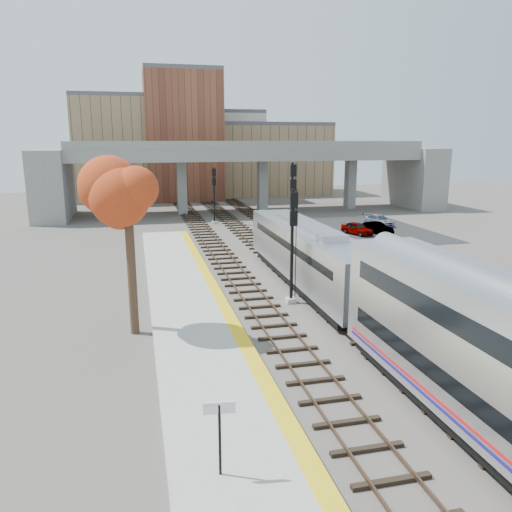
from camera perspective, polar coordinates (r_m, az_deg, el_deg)
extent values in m
plane|color=#47423D|center=(25.79, 10.38, -9.14)|extent=(160.00, 160.00, 0.00)
cube|color=#9E9E99|center=(23.87, -6.02, -10.41)|extent=(4.50, 60.00, 0.35)
cube|color=yellow|center=(24.09, -1.49, -9.65)|extent=(0.70, 60.00, 0.01)
cube|color=black|center=(36.19, -2.30, -2.27)|extent=(2.50, 95.00, 0.14)
cube|color=brown|center=(36.03, -3.42, -2.17)|extent=(0.07, 95.00, 0.14)
cube|color=brown|center=(36.30, -1.19, -2.03)|extent=(0.07, 95.00, 0.14)
cube|color=black|center=(37.20, 4.06, -1.86)|extent=(2.50, 95.00, 0.14)
cube|color=brown|center=(36.97, 3.01, -1.77)|extent=(0.07, 95.00, 0.14)
cube|color=brown|center=(37.39, 5.12, -1.63)|extent=(0.07, 95.00, 0.14)
cube|color=black|center=(38.57, 9.74, -1.48)|extent=(2.50, 95.00, 0.14)
cube|color=brown|center=(38.27, 8.76, -1.39)|extent=(0.07, 95.00, 0.14)
cube|color=brown|center=(38.82, 10.72, -1.25)|extent=(0.07, 95.00, 0.14)
cube|color=slate|center=(68.41, -0.92, 11.54)|extent=(46.00, 10.00, 1.50)
cube|color=slate|center=(63.71, 0.05, 12.54)|extent=(46.00, 0.20, 1.00)
cube|color=slate|center=(73.08, -1.76, 12.62)|extent=(46.00, 0.20, 1.00)
cube|color=slate|center=(67.05, -15.35, 7.40)|extent=(1.20, 1.60, 7.00)
cube|color=slate|center=(67.28, -8.47, 7.74)|extent=(1.20, 1.60, 7.00)
cube|color=slate|center=(69.12, 0.73, 8.02)|extent=(1.20, 1.60, 7.00)
cube|color=slate|center=(73.40, 10.72, 8.10)|extent=(1.20, 1.60, 7.00)
cube|color=slate|center=(67.70, -22.22, 7.59)|extent=(4.00, 12.00, 8.50)
cube|color=slate|center=(77.96, 17.54, 8.56)|extent=(4.00, 12.00, 8.50)
cube|color=#8E7652|center=(86.75, -13.85, 11.68)|extent=(18.00, 14.00, 16.00)
cube|color=#4C4C4F|center=(86.98, -14.16, 17.14)|extent=(18.00, 14.00, 0.60)
cube|color=beige|center=(92.82, -4.97, 11.45)|extent=(16.00, 16.00, 14.00)
cube|color=#4C4C4F|center=(92.90, -5.07, 15.96)|extent=(16.00, 16.00, 0.60)
cube|color=brown|center=(84.11, -8.32, 13.24)|extent=(12.00, 10.00, 20.00)
cube|color=#4C4C4F|center=(84.77, -8.57, 20.22)|extent=(12.00, 10.00, 0.60)
cube|color=#8E7652|center=(92.94, 1.45, 10.88)|extent=(20.00, 14.00, 12.00)
cube|color=#4C4C4F|center=(92.90, 1.47, 14.77)|extent=(20.00, 14.00, 0.60)
cube|color=black|center=(56.03, 12.02, 2.93)|extent=(14.00, 18.00, 0.04)
cube|color=#A8AAB2|center=(33.42, 5.94, 0.40)|extent=(3.00, 19.00, 3.20)
cube|color=black|center=(42.23, 1.68, 3.97)|extent=(2.20, 0.06, 1.10)
cube|color=black|center=(33.29, 5.96, 1.41)|extent=(3.02, 16.15, 0.50)
cube|color=black|center=(33.87, 5.87, -2.65)|extent=(2.70, 17.10, 0.50)
cube|color=#A8AAB2|center=(33.07, 6.01, 3.44)|extent=(1.60, 9.50, 0.40)
cube|color=#9E9E99|center=(30.55, 4.02, -5.07)|extent=(0.60, 0.60, 0.30)
cylinder|color=black|center=(29.68, 4.12, 0.99)|extent=(0.20, 0.20, 6.90)
cube|color=black|center=(28.98, 4.37, 6.43)|extent=(0.44, 0.18, 0.89)
cube|color=black|center=(29.12, 4.33, 4.31)|extent=(0.44, 0.18, 0.89)
cube|color=#9E9E99|center=(43.72, 4.04, 0.52)|extent=(0.60, 0.60, 0.30)
cylinder|color=black|center=(43.05, 4.12, 5.42)|extent=(0.22, 0.22, 7.83)
cube|color=black|center=(42.50, 4.29, 9.71)|extent=(0.50, 0.18, 1.01)
cube|color=black|center=(42.59, 4.27, 8.06)|extent=(0.50, 0.18, 1.01)
cube|color=#9E9E99|center=(59.12, -4.75, 3.83)|extent=(0.60, 0.60, 0.30)
cylinder|color=black|center=(58.70, -4.81, 6.85)|extent=(0.19, 0.19, 6.57)
cube|color=black|center=(58.21, -4.82, 9.49)|extent=(0.42, 0.18, 0.84)
cube|color=black|center=(58.29, -4.80, 8.47)|extent=(0.42, 0.18, 0.84)
cylinder|color=black|center=(14.99, -4.16, -20.23)|extent=(0.08, 0.08, 2.20)
cube|color=white|center=(14.47, -4.22, -16.92)|extent=(0.90, 0.15, 0.35)
cylinder|color=#382619|center=(25.68, -14.01, -1.87)|extent=(0.44, 0.44, 6.41)
ellipsoid|color=#D1511B|center=(25.01, -14.48, 6.27)|extent=(3.60, 3.60, 4.58)
imported|color=#99999E|center=(52.98, 11.49, 3.10)|extent=(2.68, 4.04, 1.28)
imported|color=#99999E|center=(53.96, 13.61, 3.15)|extent=(2.65, 3.90, 1.22)
imported|color=#99999E|center=(59.24, 13.87, 4.00)|extent=(2.71, 4.47, 1.21)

